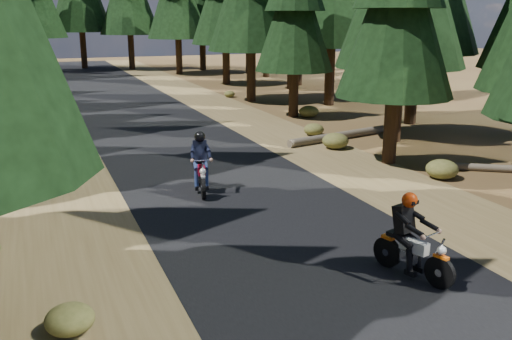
{
  "coord_description": "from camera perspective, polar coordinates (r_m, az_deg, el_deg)",
  "views": [
    {
      "loc": [
        -5.1,
        -11.36,
        4.85
      ],
      "look_at": [
        0.0,
        1.5,
        1.1
      ],
      "focal_mm": 40.0,
      "sensor_mm": 36.0,
      "label": 1
    }
  ],
  "objects": [
    {
      "name": "log_near",
      "position": [
        23.6,
        9.06,
        3.51
      ],
      "size": [
        5.87,
        1.72,
        0.32
      ],
      "primitive_type": "cylinder",
      "rotation": [
        0.0,
        1.57,
        0.24
      ],
      "color": "#4C4233",
      "rests_on": "ground"
    },
    {
      "name": "shoulder_r",
      "position": [
        19.63,
        8.75,
        0.69
      ],
      "size": [
        3.2,
        100.0,
        0.01
      ],
      "primitive_type": "cube",
      "color": "brown",
      "rests_on": "ground"
    },
    {
      "name": "rider_follow",
      "position": [
        16.12,
        -5.51,
        -0.27
      ],
      "size": [
        0.96,
        2.01,
        1.72
      ],
      "rotation": [
        0.0,
        0.0,
        2.94
      ],
      "color": "maroon",
      "rests_on": "road"
    },
    {
      "name": "log_far",
      "position": [
        19.89,
        23.3,
        0.15
      ],
      "size": [
        3.55,
        2.45,
        0.24
      ],
      "primitive_type": "cylinder",
      "rotation": [
        0.0,
        1.57,
        -0.58
      ],
      "color": "#4C4233",
      "rests_on": "ground"
    },
    {
      "name": "ground",
      "position": [
        13.37,
        2.38,
        -6.13
      ],
      "size": [
        120.0,
        120.0,
        0.0
      ],
      "primitive_type": "plane",
      "color": "#472F19",
      "rests_on": "ground"
    },
    {
      "name": "road",
      "position": [
        17.81,
        -4.15,
        -0.66
      ],
      "size": [
        6.0,
        100.0,
        0.01
      ],
      "primitive_type": "cube",
      "color": "black",
      "rests_on": "ground"
    },
    {
      "name": "rider_lead",
      "position": [
        11.3,
        15.44,
        -7.74
      ],
      "size": [
        1.08,
        1.94,
        1.65
      ],
      "rotation": [
        0.0,
        0.0,
        3.44
      ],
      "color": "silver",
      "rests_on": "road"
    },
    {
      "name": "understory_shrubs",
      "position": [
        19.86,
        -1.96,
        1.84
      ],
      "size": [
        15.25,
        30.25,
        0.61
      ],
      "color": "#474C1E",
      "rests_on": "ground"
    },
    {
      "name": "shoulder_l",
      "position": [
        17.07,
        -19.04,
        -2.18
      ],
      "size": [
        3.2,
        100.0,
        0.01
      ],
      "primitive_type": "cube",
      "color": "brown",
      "rests_on": "ground"
    }
  ]
}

